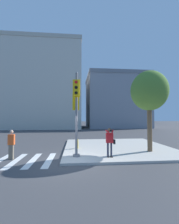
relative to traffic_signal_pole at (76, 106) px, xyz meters
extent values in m
plane|color=#424244|center=(-0.31, -0.79, -3.10)|extent=(160.00, 160.00, 0.00)
cube|color=#BCB7AD|center=(3.19, 2.71, -3.03)|extent=(8.00, 8.00, 0.14)
cube|color=silver|center=(-1.51, -0.05, -3.09)|extent=(0.37, 3.06, 0.01)
cube|color=silver|center=(-2.42, -0.05, -3.09)|extent=(0.37, 3.06, 0.01)
cube|color=silver|center=(-3.34, -0.05, -3.09)|extent=(0.37, 3.06, 0.01)
cylinder|color=slate|center=(0.02, 0.00, -2.90)|extent=(0.40, 0.40, 0.12)
cylinder|color=slate|center=(0.02, 0.00, -0.47)|extent=(0.15, 0.15, 4.73)
sphere|color=slate|center=(0.02, 0.00, 1.93)|extent=(0.16, 0.16, 0.16)
cylinder|color=slate|center=(0.00, 0.19, 0.26)|extent=(0.08, 0.24, 0.05)
cube|color=yellow|center=(-0.03, 0.42, 0.26)|extent=(0.33, 0.27, 0.90)
cube|color=yellow|center=(-0.02, 0.29, 0.26)|extent=(0.42, 0.07, 1.02)
cylinder|color=red|center=(-0.05, 0.56, 0.56)|extent=(0.17, 0.05, 0.17)
cylinder|color=black|center=(-0.05, 0.56, 0.26)|extent=(0.17, 0.05, 0.17)
cylinder|color=black|center=(-0.05, 0.56, -0.04)|extent=(0.17, 0.05, 0.17)
cylinder|color=slate|center=(0.01, -0.19, 0.98)|extent=(0.06, 0.24, 0.05)
cube|color=yellow|center=(0.00, -0.43, 0.98)|extent=(0.31, 0.26, 0.90)
cube|color=yellow|center=(0.00, -0.29, 0.98)|extent=(0.42, 0.05, 1.02)
cylinder|color=red|center=(-0.01, -0.56, 1.28)|extent=(0.17, 0.04, 0.17)
cylinder|color=black|center=(-0.01, -0.56, 0.98)|extent=(0.17, 0.04, 0.17)
cylinder|color=black|center=(-0.01, -0.56, 0.68)|extent=(0.17, 0.04, 0.17)
cube|color=black|center=(1.83, -0.32, -2.93)|extent=(0.09, 0.24, 0.05)
cube|color=black|center=(2.03, -0.32, -2.93)|extent=(0.09, 0.24, 0.05)
cylinder|color=#282D42|center=(1.83, -0.26, -2.55)|extent=(0.11, 0.11, 0.80)
cylinder|color=#282D42|center=(2.03, -0.26, -2.55)|extent=(0.11, 0.11, 0.80)
cube|color=red|center=(1.93, -0.26, -1.87)|extent=(0.40, 0.22, 0.57)
sphere|color=brown|center=(1.93, -0.26, -1.41)|extent=(0.23, 0.23, 0.23)
cube|color=black|center=(1.93, -0.57, -1.43)|extent=(0.12, 0.10, 0.09)
cylinder|color=black|center=(1.93, -0.64, -1.43)|extent=(0.06, 0.08, 0.06)
cylinder|color=red|center=(1.80, -0.40, -1.51)|extent=(0.23, 0.35, 0.23)
cylinder|color=red|center=(2.07, -0.40, -1.51)|extent=(0.23, 0.35, 0.23)
cube|color=black|center=(2.21, -0.24, -2.10)|extent=(0.10, 0.20, 0.26)
cube|color=#6B6051|center=(-3.72, 0.23, -2.68)|extent=(0.24, 0.16, 0.84)
cube|color=#E55623|center=(-3.72, 0.23, -1.96)|extent=(0.34, 0.20, 0.59)
sphere|color=tan|center=(-3.72, 0.23, -1.51)|extent=(0.20, 0.20, 0.20)
cylinder|color=brown|center=(4.97, 0.88, -1.34)|extent=(0.31, 0.31, 3.23)
ellipsoid|color=#568433|center=(4.97, 0.88, 1.14)|extent=(2.47, 2.47, 2.72)
cylinder|color=yellow|center=(0.09, 2.25, -2.68)|extent=(0.17, 0.17, 0.56)
sphere|color=yellow|center=(0.09, 2.25, -2.34)|extent=(0.16, 0.16, 0.16)
cylinder|color=yellow|center=(0.09, 2.13, -2.61)|extent=(0.08, 0.06, 0.08)
cube|color=beige|center=(-6.97, 26.34, 5.95)|extent=(16.22, 11.74, 18.09)
cube|color=#B2AD9E|center=(-6.97, 26.34, 15.39)|extent=(16.42, 11.94, 0.80)
cube|color=gray|center=(9.90, 27.92, 2.83)|extent=(13.86, 12.31, 11.85)
cube|color=slate|center=(9.90, 27.92, 9.15)|extent=(14.06, 12.51, 0.80)
camera|label=1|loc=(-0.06, -8.83, -0.68)|focal=24.00mm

